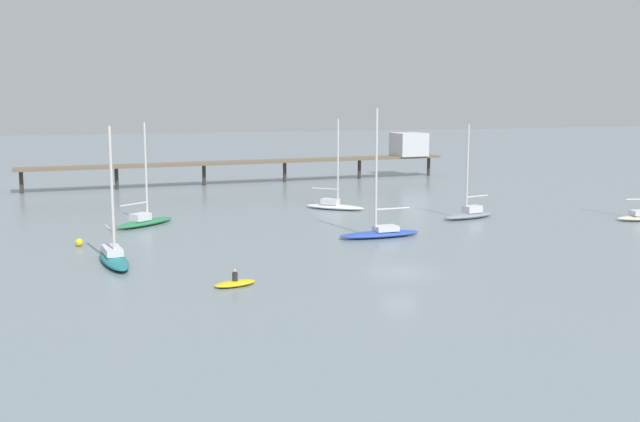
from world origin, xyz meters
TOP-DOWN VIEW (x-y plane):
  - ground_plane at (0.00, 0.00)m, footprint 400.00×400.00m
  - pier at (12.87, 57.29)m, footprint 60.76×8.76m
  - sailboat_gray at (15.84, 19.90)m, footprint 6.38×3.13m
  - sailboat_green at (-15.98, 25.00)m, footprint 6.49×5.85m
  - sailboat_teal at (-19.26, 8.90)m, footprint 2.74×7.95m
  - sailboat_blue at (3.54, 13.02)m, footprint 7.64×2.44m
  - sailboat_white at (4.63, 29.73)m, footprint 6.38×5.66m
  - dinghy_yellow at (-11.83, -0.28)m, footprint 3.16×2.08m
  - mooring_buoy_far at (-21.81, 16.40)m, footprint 0.66×0.66m

SIDE VIEW (x-z plane):
  - ground_plane at x=0.00m, z-range 0.00..0.00m
  - dinghy_yellow at x=-11.83m, z-range -0.36..0.78m
  - mooring_buoy_far at x=-21.81m, z-range 0.00..0.66m
  - sailboat_white at x=4.63m, z-range -4.32..5.51m
  - sailboat_blue at x=3.54m, z-range -5.03..6.25m
  - sailboat_green at x=-15.98m, z-range -4.30..5.54m
  - sailboat_gray at x=15.84m, z-range -4.12..5.38m
  - sailboat_teal at x=-19.26m, z-range -4.46..5.74m
  - pier at x=12.87m, z-range 0.60..7.24m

